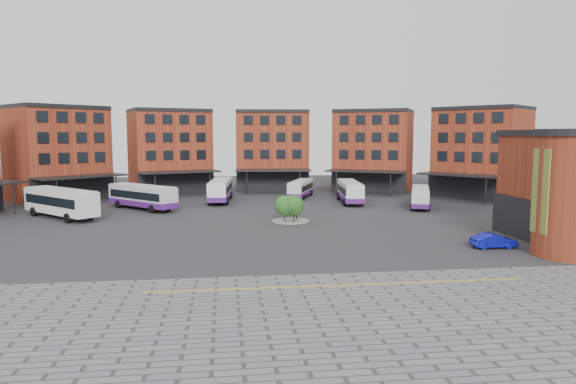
{
  "coord_description": "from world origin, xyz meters",
  "views": [
    {
      "loc": [
        -5.67,
        -46.97,
        10.12
      ],
      "look_at": [
        1.1,
        7.4,
        4.0
      ],
      "focal_mm": 32.0,
      "sensor_mm": 36.0,
      "label": 1
    }
  ],
  "objects": [
    {
      "name": "bus_d",
      "position": [
        6.57,
        34.53,
        1.51
      ],
      "size": [
        5.64,
        10.09,
        2.79
      ],
      "rotation": [
        0.0,
        0.0,
        -0.36
      ],
      "color": "silver",
      "rests_on": "ground"
    },
    {
      "name": "bus_f",
      "position": [
        21.44,
        21.18,
        1.52
      ],
      "size": [
        5.75,
        10.1,
        2.8
      ],
      "rotation": [
        0.0,
        0.0,
        -0.37
      ],
      "color": "silver",
      "rests_on": "ground"
    },
    {
      "name": "blue_car",
      "position": [
        18.24,
        -4.37,
        0.66
      ],
      "size": [
        4.03,
        1.43,
        1.33
      ],
      "primitive_type": "imported",
      "rotation": [
        0.0,
        0.0,
        1.58
      ],
      "color": "#0B1098",
      "rests_on": "ground"
    },
    {
      "name": "bus_c",
      "position": [
        -6.3,
        31.16,
        1.8
      ],
      "size": [
        3.78,
        12.0,
        3.33
      ],
      "rotation": [
        0.0,
        0.0,
        -0.09
      ],
      "color": "white",
      "rests_on": "ground"
    },
    {
      "name": "bus_a",
      "position": [
        -25.54,
        17.92,
        2.12
      ],
      "size": [
        10.95,
        11.0,
        3.57
      ],
      "rotation": [
        0.0,
        0.0,
        0.78
      ],
      "color": "white",
      "rests_on": "ground"
    },
    {
      "name": "bus_b",
      "position": [
        -16.79,
        24.07,
        1.8
      ],
      "size": [
        10.24,
        10.3,
        3.33
      ],
      "rotation": [
        0.0,
        0.0,
        0.78
      ],
      "color": "silver",
      "rests_on": "ground"
    },
    {
      "name": "bus_e",
      "position": [
        12.93,
        27.44,
        1.73
      ],
      "size": [
        3.79,
        11.53,
        3.19
      ],
      "rotation": [
        0.0,
        0.0,
        -0.11
      ],
      "color": "white",
      "rests_on": "ground"
    },
    {
      "name": "tree_island",
      "position": [
        1.92,
        11.43,
        1.81
      ],
      "size": [
        4.4,
        4.4,
        3.23
      ],
      "color": "gray",
      "rests_on": "ground"
    },
    {
      "name": "paving_zone",
      "position": [
        2.0,
        -22.0,
        0.01
      ],
      "size": [
        50.0,
        22.0,
        0.02
      ],
      "primitive_type": "cube",
      "color": "slate",
      "rests_on": "ground"
    },
    {
      "name": "main_building",
      "position": [
        -4.77,
        38.25,
        7.23
      ],
      "size": [
        94.14,
        42.48,
        14.6
      ],
      "color": "brown",
      "rests_on": "ground"
    },
    {
      "name": "yellow_line",
      "position": [
        2.0,
        -14.0,
        0.03
      ],
      "size": [
        26.0,
        0.15,
        0.02
      ],
      "primitive_type": "cube",
      "color": "gold",
      "rests_on": "paving_zone"
    },
    {
      "name": "ground",
      "position": [
        0.0,
        0.0,
        0.0
      ],
      "size": [
        160.0,
        160.0,
        0.0
      ],
      "primitive_type": "plane",
      "color": "#28282B",
      "rests_on": "ground"
    }
  ]
}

